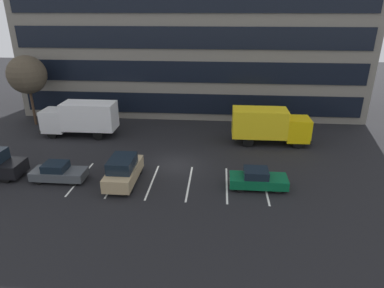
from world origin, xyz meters
name	(u,v)px	position (x,y,z in m)	size (l,w,h in m)	color
ground_plane	(176,165)	(0.00, 0.00, 0.00)	(120.00, 120.00, 0.00)	black
office_building	(193,20)	(0.00, 17.95, 10.80)	(39.75, 12.22, 21.60)	slate
lot_markings	(171,182)	(0.00, -3.04, 0.00)	(14.14, 5.40, 0.01)	silver
box_truck_yellow_all	(269,125)	(8.22, 5.43, 1.92)	(7.35, 2.43, 3.41)	yellow
box_truck_white	(81,117)	(-10.37, 6.02, 1.96)	(7.52, 2.49, 3.48)	white
sedan_charcoal	(58,172)	(-8.45, -3.45, 0.68)	(4.01, 1.68, 1.44)	#474C51
sedan_forest	(258,179)	(6.40, -3.32, 0.70)	(4.12, 1.73, 1.48)	#0C5933
suv_tan	(123,170)	(-3.46, -3.36, 1.01)	(1.96, 4.63, 2.09)	tan
bare_tree	(27,75)	(-17.00, 9.04, 5.54)	(4.04, 4.04, 7.58)	#473323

